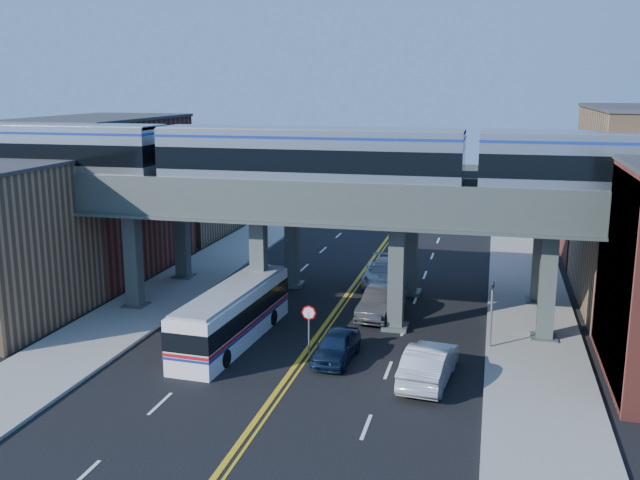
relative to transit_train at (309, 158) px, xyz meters
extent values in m
plane|color=black|center=(0.99, -8.00, -9.46)|extent=(120.00, 120.00, 0.00)
cube|color=gray|center=(-10.51, 2.00, -9.38)|extent=(5.00, 70.00, 0.16)
cube|color=gray|center=(12.49, 2.00, -9.38)|extent=(5.00, 70.00, 0.16)
cube|color=brown|center=(-17.51, 8.00, -3.96)|extent=(8.00, 14.00, 11.00)
cube|color=#8D6B49|center=(-17.51, 21.00, -5.46)|extent=(8.00, 10.00, 8.00)
cube|color=brown|center=(19.49, 21.00, -4.96)|extent=(8.00, 10.00, 9.00)
cube|color=teal|center=(15.54, -4.00, -4.71)|extent=(0.10, 9.50, 9.50)
cube|color=#444F4B|center=(-11.01, 0.00, -6.46)|extent=(0.85, 0.85, 6.00)
cube|color=#444F4B|center=(-3.01, 0.00, -6.46)|extent=(0.85, 0.85, 6.00)
cube|color=#444F4B|center=(4.99, 0.00, -6.46)|extent=(0.85, 0.85, 6.00)
cube|color=#444F4B|center=(12.99, 0.00, -6.46)|extent=(0.85, 0.85, 6.00)
cube|color=#424B48|center=(0.99, 0.00, -2.76)|extent=(52.00, 3.60, 1.40)
cube|color=#444F4B|center=(-11.01, 7.00, -6.46)|extent=(0.85, 0.85, 6.00)
cube|color=#444F4B|center=(-3.01, 7.00, -6.46)|extent=(0.85, 0.85, 6.00)
cube|color=#444F4B|center=(4.99, 7.00, -6.46)|extent=(0.85, 0.85, 6.00)
cube|color=#444F4B|center=(12.99, 7.00, -6.46)|extent=(0.85, 0.85, 6.00)
cube|color=#424B48|center=(0.99, 7.00, -2.76)|extent=(52.00, 3.60, 1.40)
cube|color=black|center=(-12.21, 0.00, -1.92)|extent=(2.43, 2.43, 0.28)
cube|color=silver|center=(-17.57, 0.00, -0.01)|extent=(16.77, 3.20, 3.53)
cube|color=black|center=(-17.57, 0.00, 0.14)|extent=(16.79, 3.26, 1.21)
cube|color=black|center=(-5.37, 0.00, -1.92)|extent=(2.43, 2.43, 0.28)
cube|color=black|center=(5.37, 0.00, -1.92)|extent=(2.43, 2.43, 0.28)
cube|color=silver|center=(0.00, 0.00, -0.01)|extent=(16.77, 3.20, 3.53)
cube|color=black|center=(0.00, 0.00, 0.14)|extent=(16.79, 3.26, 1.21)
cube|color=black|center=(12.21, 0.00, -1.92)|extent=(2.43, 2.43, 0.28)
cylinder|color=slate|center=(1.29, -5.00, -8.31)|extent=(0.09, 0.09, 2.30)
cylinder|color=red|center=(1.29, -5.00, -7.21)|extent=(0.76, 0.04, 0.76)
cylinder|color=slate|center=(10.19, -2.00, -7.86)|extent=(0.12, 0.12, 3.20)
imported|color=black|center=(10.19, -2.00, -5.81)|extent=(0.15, 0.18, 0.90)
cube|color=white|center=(-3.15, -4.00, -8.06)|extent=(2.95, 10.91, 2.79)
cube|color=black|center=(-3.15, -4.00, -7.70)|extent=(3.01, 10.95, 0.94)
cube|color=#B21419|center=(-3.15, -4.00, -8.33)|extent=(3.00, 10.95, 0.16)
cylinder|color=black|center=(-3.35, -7.45, -9.01)|extent=(2.49, 1.04, 0.90)
cylinder|color=black|center=(-2.98, -0.98, -9.01)|extent=(2.49, 1.04, 0.90)
imported|color=#0E1D36|center=(2.79, -5.34, -8.72)|extent=(1.98, 4.43, 1.48)
imported|color=#2E2E31|center=(3.86, 2.01, -8.60)|extent=(2.35, 5.38, 1.72)
imported|color=white|center=(2.79, 8.92, -8.74)|extent=(2.73, 5.29, 1.43)
imported|color=#A4A4A8|center=(2.95, 9.32, -8.67)|extent=(2.82, 5.64, 1.57)
imported|color=#B8B8BD|center=(7.49, -6.90, -8.56)|extent=(2.47, 5.61, 1.79)
camera|label=1|loc=(9.95, -37.96, 3.97)|focal=40.00mm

